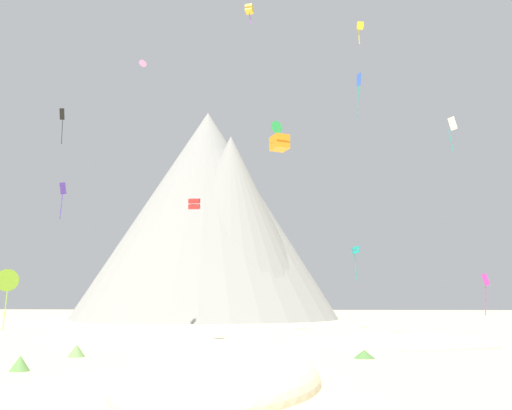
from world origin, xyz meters
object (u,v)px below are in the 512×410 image
bush_near_left (364,354)px  kite_magenta_low (486,285)px  kite_gold_high (249,9)px  rock_massif (209,218)px  kite_blue_high (359,87)px  bush_ridge_crest (20,363)px  kite_orange_mid (280,143)px  kite_green_high (276,128)px  kite_teal_low (355,251)px  kite_white_mid (452,127)px  kite_pink_high (142,64)px  kite_lime_low (7,281)px  kite_red_low (194,204)px  kite_yellow_high (360,26)px  bush_near_right (77,351)px  kite_indigo_mid (62,193)px  kite_black_high (62,119)px

bush_near_left → kite_magenta_low: bearing=47.9°
kite_magenta_low → kite_gold_high: bearing=161.1°
rock_massif → kite_blue_high: (26.21, -67.85, 4.14)m
bush_ridge_crest → kite_orange_mid: bearing=46.2°
kite_green_high → rock_massif: bearing=-108.8°
kite_teal_low → kite_blue_high: 34.42m
kite_white_mid → kite_orange_mid: kite_white_mid is taller
kite_green_high → kite_blue_high: 18.94m
kite_pink_high → kite_lime_low: bearing=41.5°
kite_red_low → kite_teal_low: kite_red_low is taller
kite_pink_high → kite_yellow_high: bearing=109.7°
kite_gold_high → kite_orange_mid: bearing=114.1°
kite_pink_high → kite_yellow_high: size_ratio=0.52×
bush_ridge_crest → kite_gold_high: size_ratio=0.46×
rock_massif → kite_teal_low: rock_massif is taller
bush_near_left → bush_ridge_crest: 23.09m
bush_near_right → bush_ridge_crest: size_ratio=1.07×
kite_indigo_mid → kite_red_low: bearing=21.6°
bush_near_left → kite_orange_mid: size_ratio=0.84×
bush_near_right → kite_orange_mid: 23.62m
rock_massif → kite_white_mid: (38.33, -55.50, 3.23)m
bush_near_left → kite_blue_high: 28.78m
bush_near_left → kite_indigo_mid: 35.45m
bush_ridge_crest → kite_yellow_high: size_ratio=0.46×
bush_ridge_crest → kite_black_high: kite_black_high is taller
bush_ridge_crest → kite_green_high: size_ratio=0.70×
kite_indigo_mid → kite_black_high: (-8.58, 18.99, 13.98)m
kite_magenta_low → kite_lime_low: kite_lime_low is taller
kite_red_low → kite_indigo_mid: (-13.46, -1.56, 1.00)m
kite_red_low → rock_massif: bearing=-82.0°
bush_near_right → kite_green_high: 42.60m
bush_near_left → kite_orange_mid: 19.36m
rock_massif → kite_yellow_high: rock_massif is taller
rock_massif → kite_red_low: size_ratio=48.60×
bush_near_left → rock_massif: bearing=106.8°
kite_orange_mid → kite_blue_high: kite_blue_high is taller
bush_near_left → kite_green_high: 40.76m
kite_white_mid → kite_pink_high: 47.24m
kite_white_mid → kite_teal_low: kite_white_mid is taller
kite_yellow_high → kite_green_high: bearing=47.8°
kite_magenta_low → kite_white_mid: bearing=94.4°
bush_near_left → kite_black_high: kite_black_high is taller
kite_red_low → kite_green_high: kite_green_high is taller
bush_near_right → kite_blue_high: size_ratio=0.28×
kite_orange_mid → kite_pink_high: (-22.42, 35.09, 22.14)m
kite_teal_low → kite_black_high: 46.11m
kite_magenta_low → kite_blue_high: bearing=-171.0°
kite_green_high → kite_pink_high: kite_pink_high is taller
rock_massif → kite_green_high: 54.27m
bush_near_left → kite_teal_low: (3.30, 45.33, 10.99)m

